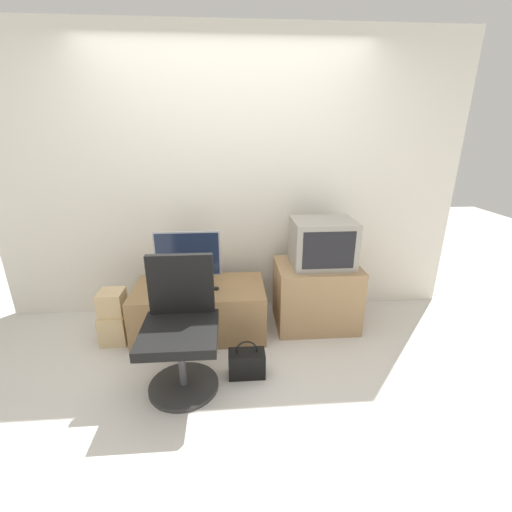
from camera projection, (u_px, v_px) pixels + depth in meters
name	position (u px, v px, depth m)	size (l,w,h in m)	color
ground_plane	(236.00, 395.00, 2.40)	(12.00, 12.00, 0.00)	beige
wall_back	(230.00, 182.00, 3.20)	(4.40, 0.05, 2.60)	silver
desk	(201.00, 309.00, 3.10)	(1.15, 0.62, 0.45)	#937047
side_stand	(316.00, 295.00, 3.21)	(0.74, 0.55, 0.60)	#A37F56
main_monitor	(189.00, 259.00, 3.01)	(0.58, 0.23, 0.49)	#B2B2B7
keyboard	(189.00, 291.00, 2.93)	(0.29, 0.13, 0.01)	silver
mouse	(216.00, 288.00, 2.96)	(0.06, 0.04, 0.03)	black
crt_tv	(323.00, 243.00, 3.04)	(0.54, 0.43, 0.42)	gray
office_chair	(181.00, 331.00, 2.39)	(0.52, 0.52, 0.94)	#333333
cardboard_box_lower	(116.00, 326.00, 3.01)	(0.22, 0.28, 0.26)	#D1B27F
cardboard_box_upper	(112.00, 302.00, 2.93)	(0.21, 0.21, 0.21)	#D1B27F
handbag	(247.00, 363.00, 2.57)	(0.27, 0.14, 0.30)	black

